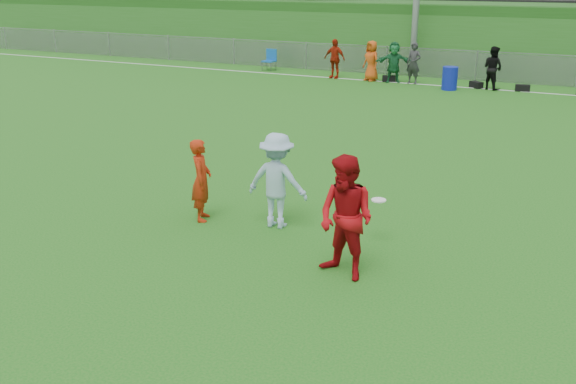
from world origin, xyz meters
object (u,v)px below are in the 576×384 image
Objects in this scene: player_red_center at (346,218)px; recycling_bin at (450,78)px; player_red_left at (201,180)px; player_blue at (277,181)px; frisbee at (379,200)px.

recycling_bin is (-2.12, 17.32, -0.51)m from player_red_center.
player_blue is (1.43, 0.30, 0.10)m from player_red_left.
frisbee is at bearing 106.28° from player_red_center.
recycling_bin is (1.16, 16.21, -0.32)m from player_red_left.
recycling_bin is (-2.17, 15.87, -0.33)m from frisbee.
recycling_bin is at bearing -92.02° from player_blue.
player_red_left is 1.72× the size of recycling_bin.
player_red_center reaches higher than recycling_bin.
player_blue is 15.91m from recycling_bin.
frisbee is 0.28× the size of recycling_bin.
frisbee is (1.90, 0.04, -0.09)m from player_blue.
player_red_center is at bearing 139.77° from player_blue.
player_blue is at bearing -89.04° from recycling_bin.
recycling_bin is at bearing -28.63° from player_red_left.
player_red_center is at bearing -133.20° from player_red_left.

